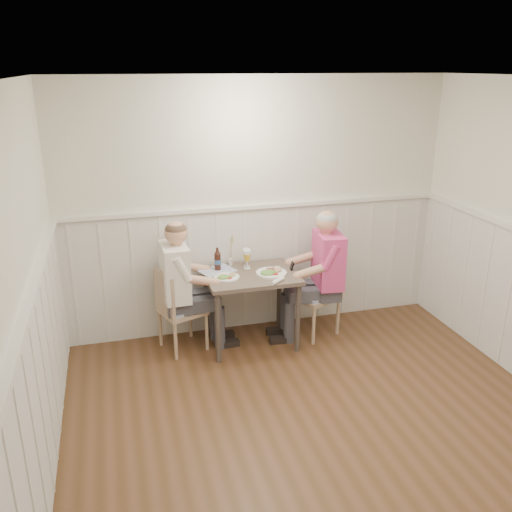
# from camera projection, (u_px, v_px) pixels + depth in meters

# --- Properties ---
(ground_plane) EXTENTS (4.50, 4.50, 0.00)m
(ground_plane) POSITION_uv_depth(u_px,v_px,m) (340.00, 457.00, 3.92)
(ground_plane) COLOR #4C3119
(room_shell) EXTENTS (4.04, 4.54, 2.60)m
(room_shell) POSITION_uv_depth(u_px,v_px,m) (352.00, 260.00, 3.41)
(room_shell) COLOR silver
(room_shell) RESTS_ON ground
(wainscot) EXTENTS (4.00, 4.49, 1.34)m
(wainscot) POSITION_uv_depth(u_px,v_px,m) (309.00, 329.00, 4.32)
(wainscot) COLOR silver
(wainscot) RESTS_ON ground
(dining_table) EXTENTS (0.89, 0.70, 0.75)m
(dining_table) POSITION_uv_depth(u_px,v_px,m) (251.00, 283.00, 5.33)
(dining_table) COLOR #4F4139
(dining_table) RESTS_ON ground
(chair_right) EXTENTS (0.54, 0.54, 0.87)m
(chair_right) POSITION_uv_depth(u_px,v_px,m) (318.00, 290.00, 5.61)
(chair_right) COLOR tan
(chair_right) RESTS_ON ground
(chair_left) EXTENTS (0.50, 0.50, 0.84)m
(chair_left) POSITION_uv_depth(u_px,v_px,m) (177.00, 307.00, 5.26)
(chair_left) COLOR tan
(chair_left) RESTS_ON ground
(man_in_pink) EXTENTS (0.67, 0.46, 1.37)m
(man_in_pink) POSITION_uv_depth(u_px,v_px,m) (323.00, 284.00, 5.50)
(man_in_pink) COLOR #3F3F47
(man_in_pink) RESTS_ON ground
(diner_cream) EXTENTS (0.63, 0.44, 1.34)m
(diner_cream) POSITION_uv_depth(u_px,v_px,m) (180.00, 297.00, 5.23)
(diner_cream) COLOR #3F3F47
(diner_cream) RESTS_ON ground
(plate_man) EXTENTS (0.30, 0.30, 0.08)m
(plate_man) POSITION_uv_depth(u_px,v_px,m) (271.00, 272.00, 5.27)
(plate_man) COLOR white
(plate_man) RESTS_ON dining_table
(plate_diner) EXTENTS (0.24, 0.24, 0.06)m
(plate_diner) POSITION_uv_depth(u_px,v_px,m) (226.00, 277.00, 5.17)
(plate_diner) COLOR white
(plate_diner) RESTS_ON dining_table
(beer_glass_a) EXTENTS (0.08, 0.08, 0.19)m
(beer_glass_a) POSITION_uv_depth(u_px,v_px,m) (246.00, 255.00, 5.44)
(beer_glass_a) COLOR silver
(beer_glass_a) RESTS_ON dining_table
(beer_glass_b) EXTENTS (0.08, 0.08, 0.19)m
(beer_glass_b) POSITION_uv_depth(u_px,v_px,m) (247.00, 257.00, 5.38)
(beer_glass_b) COLOR silver
(beer_glass_b) RESTS_ON dining_table
(beer_bottle) EXTENTS (0.07, 0.07, 0.23)m
(beer_bottle) POSITION_uv_depth(u_px,v_px,m) (218.00, 260.00, 5.35)
(beer_bottle) COLOR black
(beer_bottle) RESTS_ON dining_table
(rolled_napkin) EXTENTS (0.16, 0.14, 0.04)m
(rolled_napkin) POSITION_uv_depth(u_px,v_px,m) (278.00, 281.00, 5.07)
(rolled_napkin) COLOR white
(rolled_napkin) RESTS_ON dining_table
(grass_vase) EXTENTS (0.04, 0.04, 0.35)m
(grass_vase) POSITION_uv_depth(u_px,v_px,m) (230.00, 251.00, 5.46)
(grass_vase) COLOR silver
(grass_vase) RESTS_ON dining_table
(gingham_mat) EXTENTS (0.40, 0.36, 0.01)m
(gingham_mat) POSITION_uv_depth(u_px,v_px,m) (217.00, 270.00, 5.37)
(gingham_mat) COLOR #54639E
(gingham_mat) RESTS_ON dining_table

